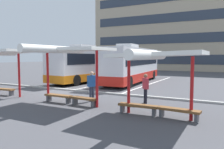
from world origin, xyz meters
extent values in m
plane|color=#47474C|center=(0.00, 0.00, 0.00)|extent=(160.00, 160.00, 0.00)
cube|color=tan|center=(0.00, 35.63, 7.63)|extent=(30.82, 13.35, 15.27)
cube|color=#2D3847|center=(0.00, 28.92, 2.10)|extent=(28.36, 0.08, 1.68)
cube|color=#2D3847|center=(0.00, 28.92, 5.92)|extent=(28.36, 0.08, 1.68)
cube|color=#2D3847|center=(0.00, 28.92, 9.73)|extent=(28.36, 0.08, 1.68)
cube|color=silver|center=(-2.20, 7.06, 1.86)|extent=(3.43, 10.72, 3.16)
cube|color=orange|center=(-2.20, 7.06, 0.63)|extent=(3.48, 10.77, 0.71)
cube|color=black|center=(-2.20, 7.06, 2.39)|extent=(3.39, 9.88, 0.99)
cube|color=black|center=(-1.76, 12.28, 2.24)|extent=(2.25, 0.27, 1.90)
cube|color=silver|center=(-2.31, 5.75, 3.62)|extent=(1.71, 2.32, 0.36)
cylinder|color=black|center=(-3.07, 10.82, 0.50)|extent=(0.38, 1.02, 1.00)
cylinder|color=black|center=(-0.72, 10.62, 0.50)|extent=(0.38, 1.02, 1.00)
cylinder|color=black|center=(-3.69, 3.50, 0.50)|extent=(0.38, 1.02, 1.00)
cylinder|color=black|center=(-1.34, 3.30, 0.50)|extent=(0.38, 1.02, 1.00)
cube|color=silver|center=(2.09, 8.08, 1.85)|extent=(3.17, 11.38, 3.14)
cube|color=red|center=(2.09, 8.08, 0.66)|extent=(3.22, 11.42, 0.77)
cube|color=black|center=(2.09, 8.08, 2.34)|extent=(3.14, 10.48, 1.05)
cube|color=black|center=(1.72, 13.66, 2.22)|extent=(2.14, 0.22, 1.89)
cube|color=silver|center=(2.18, 6.68, 3.60)|extent=(1.60, 2.29, 0.36)
cylinder|color=black|center=(0.71, 12.02, 0.50)|extent=(0.37, 1.02, 1.00)
cylinder|color=black|center=(2.94, 12.16, 0.50)|extent=(0.37, 1.02, 1.00)
cylinder|color=black|center=(1.24, 4.00, 0.50)|extent=(0.37, 1.02, 1.00)
cylinder|color=black|center=(3.47, 4.14, 0.50)|extent=(0.37, 1.02, 1.00)
cube|color=white|center=(-4.07, 8.50, 0.00)|extent=(0.16, 14.00, 0.01)
cube|color=white|center=(0.00, 8.50, 0.00)|extent=(0.16, 14.00, 0.01)
cube|color=white|center=(4.07, 8.50, 0.00)|extent=(0.16, 14.00, 0.01)
cylinder|color=red|center=(-1.14, -2.91, 1.40)|extent=(0.14, 0.14, 2.80)
cube|color=white|center=(-2.82, -2.91, 2.88)|extent=(4.36, 2.47, 0.39)
cube|color=brown|center=(-2.82, -2.90, 0.40)|extent=(1.86, 0.60, 0.10)
cube|color=#4C4C51|center=(-2.06, -2.82, 0.17)|extent=(0.15, 0.35, 0.35)
cylinder|color=red|center=(1.44, -3.04, 1.46)|extent=(0.14, 0.14, 2.91)
cylinder|color=red|center=(4.80, -3.04, 1.46)|extent=(0.14, 0.14, 2.91)
cube|color=white|center=(3.12, -3.04, 2.99)|extent=(4.36, 2.50, 0.17)
cylinder|color=white|center=(3.12, -4.14, 2.96)|extent=(0.36, 4.36, 0.36)
cube|color=brown|center=(2.22, -3.04, 0.40)|extent=(1.74, 0.42, 0.10)
cube|color=#4C4C51|center=(1.50, -3.05, 0.17)|extent=(0.12, 0.34, 0.35)
cube|color=#4C4C51|center=(2.94, -3.04, 0.17)|extent=(0.12, 0.34, 0.35)
cube|color=brown|center=(4.02, -3.09, 0.40)|extent=(1.60, 0.54, 0.10)
cube|color=#4C4C51|center=(3.39, -3.04, 0.17)|extent=(0.14, 0.34, 0.35)
cube|color=#4C4C51|center=(4.66, -3.13, 0.17)|extent=(0.14, 0.34, 0.35)
cylinder|color=red|center=(6.69, -3.29, 1.31)|extent=(0.14, 0.14, 2.61)
cylinder|color=red|center=(9.47, -3.29, 1.31)|extent=(0.14, 0.14, 2.61)
cube|color=white|center=(8.08, -3.29, 2.69)|extent=(3.78, 2.95, 0.28)
cylinder|color=white|center=(8.08, -4.62, 2.66)|extent=(0.36, 3.78, 0.36)
cube|color=brown|center=(7.18, -3.37, 0.40)|extent=(1.82, 0.49, 0.10)
cube|color=#4C4C51|center=(6.43, -3.40, 0.17)|extent=(0.13, 0.34, 0.35)
cube|color=#4C4C51|center=(7.93, -3.34, 0.17)|extent=(0.13, 0.34, 0.35)
cube|color=brown|center=(8.98, -3.36, 0.40)|extent=(1.79, 0.60, 0.10)
cube|color=#4C4C51|center=(8.25, -3.29, 0.17)|extent=(0.15, 0.35, 0.35)
cube|color=#4C4C51|center=(9.70, -3.44, 0.17)|extent=(0.15, 0.35, 0.35)
cube|color=#ADADA8|center=(0.00, 0.77, 0.06)|extent=(44.00, 0.24, 0.12)
cylinder|color=#33384C|center=(3.68, -1.94, 0.43)|extent=(0.14, 0.14, 0.87)
cylinder|color=#33384C|center=(3.75, -1.78, 0.43)|extent=(0.14, 0.14, 0.87)
cube|color=#2659A5|center=(3.71, -1.86, 1.19)|extent=(0.42, 0.55, 0.65)
sphere|color=beige|center=(3.71, -1.86, 1.63)|extent=(0.23, 0.23, 0.23)
cylinder|color=black|center=(6.62, -0.86, 0.41)|extent=(0.14, 0.14, 0.81)
cylinder|color=black|center=(6.72, -0.99, 0.41)|extent=(0.14, 0.14, 0.81)
cube|color=#BF333F|center=(6.67, -0.93, 1.12)|extent=(0.46, 0.51, 0.61)
sphere|color=#936B4C|center=(6.67, -0.93, 1.53)|extent=(0.22, 0.22, 0.22)
camera|label=1|loc=(10.82, -12.70, 2.60)|focal=35.85mm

